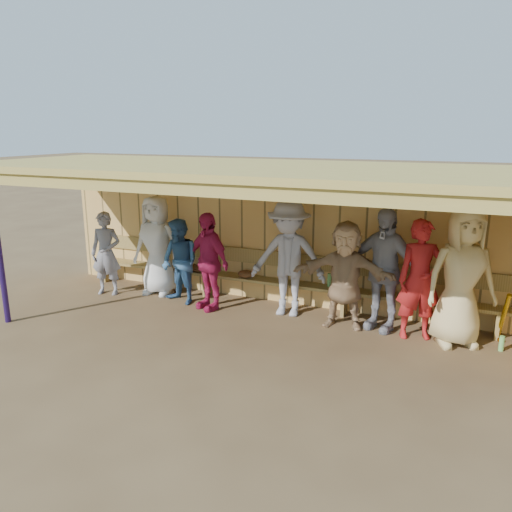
# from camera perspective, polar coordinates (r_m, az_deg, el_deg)

# --- Properties ---
(ground) EXTENTS (90.00, 90.00, 0.00)m
(ground) POSITION_cam_1_polar(r_m,az_deg,el_deg) (7.97, -1.01, -7.91)
(ground) COLOR brown
(ground) RESTS_ON ground
(player_a) EXTENTS (0.64, 0.50, 1.56)m
(player_a) POSITION_cam_1_polar(r_m,az_deg,el_deg) (9.63, -16.75, 0.27)
(player_a) COLOR gray
(player_a) RESTS_ON ground
(player_b) EXTENTS (0.94, 0.65, 1.85)m
(player_b) POSITION_cam_1_polar(r_m,az_deg,el_deg) (9.40, -11.24, 1.20)
(player_b) COLOR white
(player_b) RESTS_ON ground
(player_c) EXTENTS (0.88, 0.77, 1.51)m
(player_c) POSITION_cam_1_polar(r_m,az_deg,el_deg) (8.84, -8.69, -0.66)
(player_c) COLOR #325C8A
(player_c) RESTS_ON ground
(player_d) EXTENTS (1.06, 0.78, 1.68)m
(player_d) POSITION_cam_1_polar(r_m,az_deg,el_deg) (8.49, -5.49, -0.60)
(player_d) COLOR #B51D4E
(player_d) RESTS_ON ground
(player_e) EXTENTS (1.31, 0.83, 1.93)m
(player_e) POSITION_cam_1_polar(r_m,az_deg,el_deg) (8.16, 3.73, -0.29)
(player_e) COLOR #9E9CA5
(player_e) RESTS_ON ground
(player_f) EXTENTS (1.60, 0.63, 1.68)m
(player_f) POSITION_cam_1_polar(r_m,az_deg,el_deg) (7.78, 10.12, -2.15)
(player_f) COLOR tan
(player_f) RESTS_ON ground
(player_g) EXTENTS (0.76, 0.62, 1.78)m
(player_g) POSITION_cam_1_polar(r_m,az_deg,el_deg) (7.62, 18.23, -2.61)
(player_g) COLOR #A91B1B
(player_g) RESTS_ON ground
(player_h) EXTENTS (1.15, 0.98, 1.99)m
(player_h) POSITION_cam_1_polar(r_m,az_deg,el_deg) (7.56, 22.42, -2.29)
(player_h) COLOR #DCC07B
(player_h) RESTS_ON ground
(player_extra) EXTENTS (1.20, 0.78, 1.90)m
(player_extra) POSITION_cam_1_polar(r_m,az_deg,el_deg) (7.78, 14.33, -1.53)
(player_extra) COLOR gray
(player_extra) RESTS_ON ground
(dugout_structure) EXTENTS (8.80, 3.20, 2.50)m
(dugout_structure) POSITION_cam_1_polar(r_m,az_deg,el_deg) (7.98, 3.54, 4.77)
(dugout_structure) COLOR #E7B562
(dugout_structure) RESTS_ON ground
(bench) EXTENTS (7.60, 0.34, 0.93)m
(bench) POSITION_cam_1_polar(r_m,az_deg,el_deg) (8.77, 1.99, -2.17)
(bench) COLOR #A38746
(bench) RESTS_ON ground
(dugout_equipment) EXTENTS (5.45, 0.62, 0.80)m
(dugout_equipment) POSITION_cam_1_polar(r_m,az_deg,el_deg) (8.77, -0.13, -2.41)
(dugout_equipment) COLOR gold
(dugout_equipment) RESTS_ON ground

